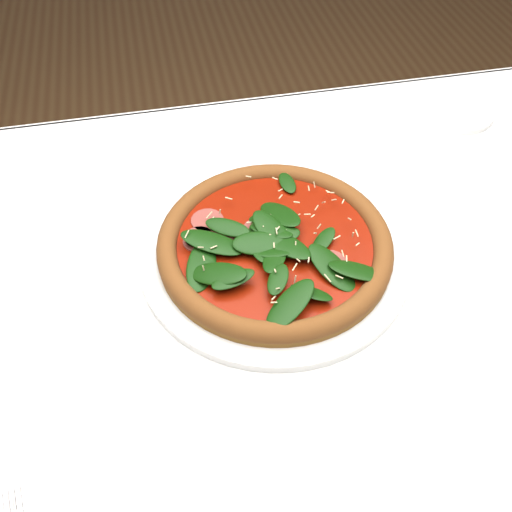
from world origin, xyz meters
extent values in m
plane|color=brown|center=(0.00, 0.00, 0.00)|extent=(6.00, 6.00, 0.00)
cube|color=silver|center=(0.00, 0.00, 0.73)|extent=(1.20, 0.80, 0.04)
cylinder|color=#4A2E1D|center=(-0.54, 0.34, 0.35)|extent=(0.06, 0.06, 0.71)
cylinder|color=#4A2E1D|center=(0.54, 0.34, 0.35)|extent=(0.06, 0.06, 0.71)
cube|color=silver|center=(0.00, 0.40, 0.64)|extent=(1.20, 0.01, 0.22)
cylinder|color=silver|center=(-0.04, 0.02, 0.76)|extent=(0.36, 0.36, 0.01)
torus|color=silver|center=(-0.04, 0.02, 0.76)|extent=(0.36, 0.36, 0.01)
cylinder|color=brown|center=(-0.04, 0.02, 0.77)|extent=(0.34, 0.34, 0.01)
torus|color=#B36529|center=(-0.04, 0.02, 0.78)|extent=(0.35, 0.35, 0.03)
cylinder|color=#911F05|center=(-0.04, 0.02, 0.78)|extent=(0.29, 0.29, 0.00)
cylinder|color=brown|center=(-0.04, 0.02, 0.78)|extent=(0.25, 0.25, 0.00)
ellipsoid|color=#123509|center=(-0.04, 0.02, 0.79)|extent=(0.28, 0.28, 0.02)
cylinder|color=beige|center=(-0.04, 0.02, 0.80)|extent=(0.25, 0.25, 0.00)
cube|color=silver|center=(-0.35, -0.24, 0.76)|extent=(0.03, 0.04, 0.00)
cylinder|color=silver|center=(0.35, 0.28, 0.75)|extent=(0.12, 0.12, 0.01)
torus|color=silver|center=(0.35, 0.28, 0.76)|extent=(0.12, 0.12, 0.01)
camera|label=1|loc=(-0.17, -0.47, 1.32)|focal=40.00mm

